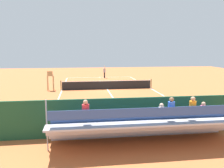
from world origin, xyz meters
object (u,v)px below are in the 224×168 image
(equipment_bag, at_px, (141,126))
(tennis_racket, at_px, (100,78))
(courtside_bench, at_px, (175,118))
(tennis_net, at_px, (107,85))
(tennis_player, at_px, (104,71))
(tennis_ball_near, at_px, (96,81))
(umpire_chair, at_px, (50,79))
(bleacher_stand, at_px, (147,125))

(equipment_bag, height_order, tennis_racket, equipment_bag)
(equipment_bag, relative_size, tennis_racket, 1.54)
(courtside_bench, xyz_separation_m, tennis_racket, (2.34, -23.44, -0.54))
(tennis_net, xyz_separation_m, tennis_player, (-0.75, -10.15, 0.51))
(tennis_racket, bearing_deg, tennis_ball_near, 74.29)
(tennis_racket, bearing_deg, umpire_chair, 58.31)
(umpire_chair, xyz_separation_m, tennis_player, (-6.95, -10.18, -0.30))
(bleacher_stand, bearing_deg, tennis_ball_near, -87.54)
(equipment_bag, distance_m, tennis_ball_near, 20.34)
(tennis_player, bearing_deg, courtside_bench, 94.09)
(tennis_net, relative_size, courtside_bench, 5.72)
(umpire_chair, height_order, courtside_bench, umpire_chair)
(umpire_chair, relative_size, tennis_racket, 3.66)
(tennis_net, height_order, tennis_player, tennis_player)
(bleacher_stand, relative_size, equipment_bag, 10.07)
(bleacher_stand, distance_m, tennis_ball_near, 22.33)
(tennis_player, bearing_deg, tennis_net, 85.77)
(courtside_bench, xyz_separation_m, equipment_bag, (2.06, 0.13, -0.38))
(equipment_bag, bearing_deg, bleacher_stand, 83.19)
(tennis_net, relative_size, tennis_ball_near, 156.06)
(bleacher_stand, relative_size, tennis_racket, 15.49)
(equipment_bag, relative_size, tennis_player, 0.47)
(equipment_bag, bearing_deg, tennis_net, -88.43)
(bleacher_stand, distance_m, equipment_bag, 2.14)
(equipment_bag, relative_size, tennis_ball_near, 13.64)
(tennis_player, bearing_deg, umpire_chair, 55.66)
(tennis_ball_near, bearing_deg, tennis_net, 96.83)
(tennis_net, height_order, tennis_racket, tennis_net)
(tennis_net, xyz_separation_m, courtside_bench, (-2.42, 13.27, 0.06))
(bleacher_stand, bearing_deg, courtside_bench, -137.35)
(umpire_chair, distance_m, tennis_racket, 12.04)
(tennis_net, relative_size, tennis_player, 5.35)
(tennis_net, height_order, tennis_ball_near, tennis_net)
(bleacher_stand, distance_m, umpire_chair, 16.62)
(bleacher_stand, relative_size, tennis_ball_near, 137.27)
(courtside_bench, relative_size, equipment_bag, 2.00)
(umpire_chair, distance_m, tennis_player, 12.33)
(umpire_chair, xyz_separation_m, tennis_ball_near, (-5.37, -6.93, -1.28))
(courtside_bench, bearing_deg, tennis_ball_near, -80.84)
(tennis_player, bearing_deg, tennis_ball_near, 64.06)
(umpire_chair, bearing_deg, tennis_player, -124.34)
(tennis_net, bearing_deg, tennis_ball_near, -83.17)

